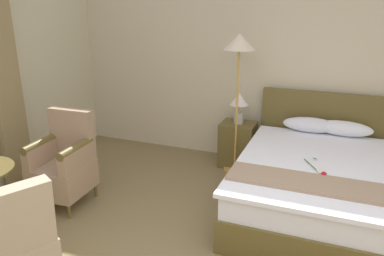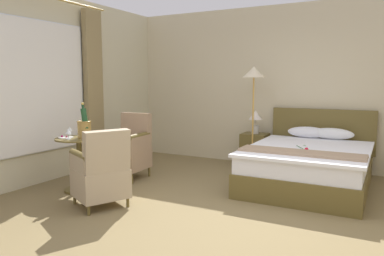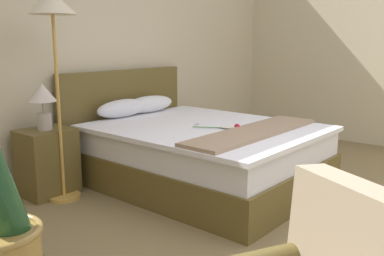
% 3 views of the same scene
% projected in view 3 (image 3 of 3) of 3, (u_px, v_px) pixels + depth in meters
% --- Properties ---
extents(wall_headboard_side, '(6.34, 0.12, 2.80)m').
position_uv_depth(wall_headboard_side, '(80.00, 35.00, 4.29)').
color(wall_headboard_side, beige).
rests_on(wall_headboard_side, ground).
extents(bed, '(1.64, 2.17, 1.04)m').
position_uv_depth(bed, '(196.00, 151.00, 4.08)').
color(bed, brown).
rests_on(bed, ground).
extents(nightstand, '(0.47, 0.38, 0.59)m').
position_uv_depth(nightstand, '(47.00, 162.00, 3.78)').
color(nightstand, brown).
rests_on(nightstand, ground).
extents(bedside_lamp, '(0.24, 0.24, 0.40)m').
position_uv_depth(bedside_lamp, '(43.00, 99.00, 3.67)').
color(bedside_lamp, '#BBB7AC').
rests_on(bedside_lamp, nightstand).
extents(floor_lamp_brass, '(0.38, 0.38, 1.74)m').
position_uv_depth(floor_lamp_brass, '(53.00, 23.00, 3.44)').
color(floor_lamp_brass, gold).
rests_on(floor_lamp_brass, ground).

